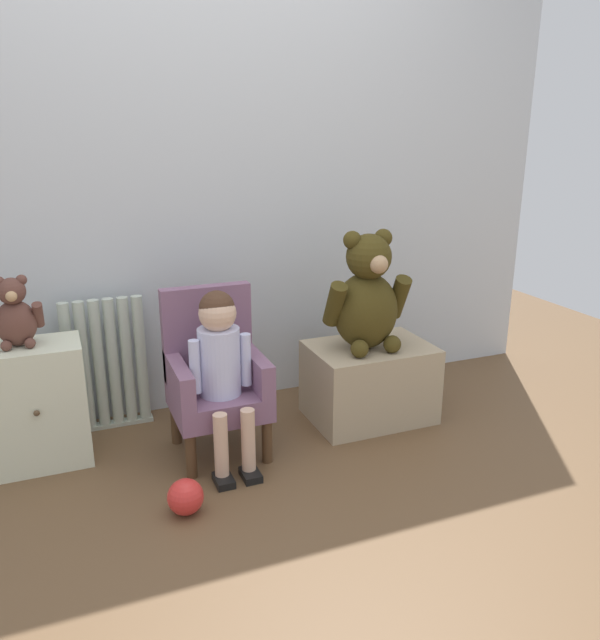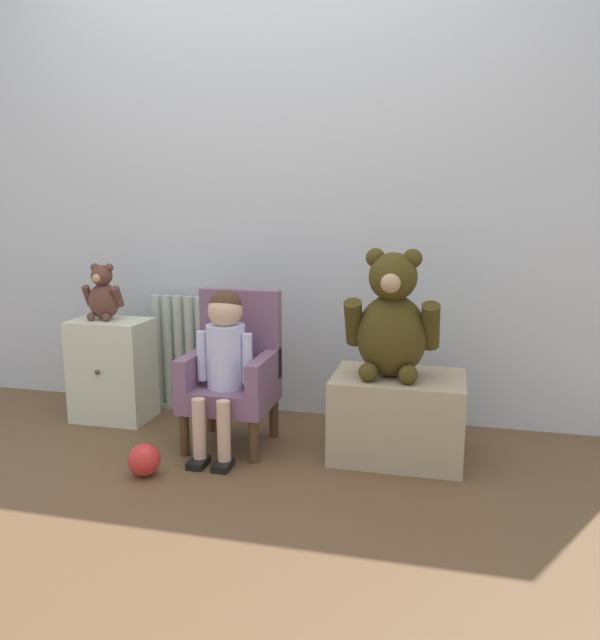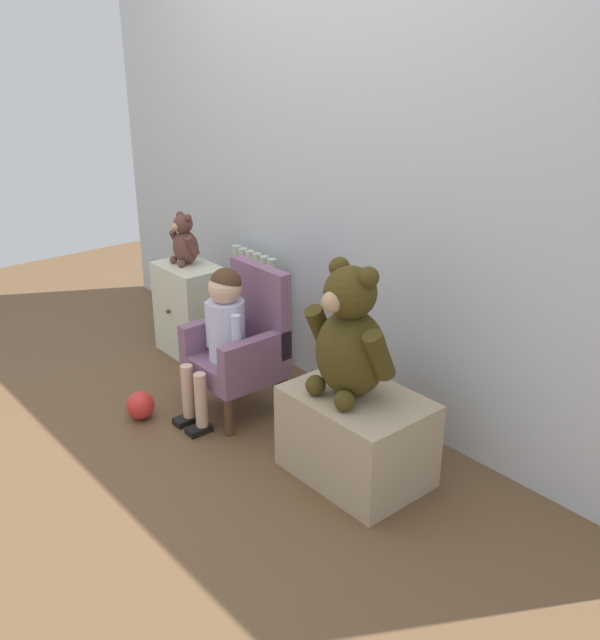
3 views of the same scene
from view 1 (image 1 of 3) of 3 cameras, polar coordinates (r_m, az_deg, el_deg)
ground_plane at (r=2.32m, az=-2.53°, el=-17.86°), size 6.00×6.00×0.00m
back_wall at (r=2.96m, az=-10.17°, el=14.41°), size 3.80×0.05×2.40m
radiator at (r=2.96m, az=-17.28°, el=-3.96°), size 0.37×0.05×0.61m
small_dresser at (r=2.76m, az=-22.88°, el=-7.15°), size 0.38×0.28×0.51m
child_armchair at (r=2.66m, az=-7.78°, el=-5.09°), size 0.38×0.37×0.70m
child_figure at (r=2.51m, az=-7.27°, el=-3.10°), size 0.25×0.35×0.72m
low_bench at (r=2.98m, az=6.34°, el=-5.64°), size 0.56×0.40×0.36m
large_teddy_bear at (r=2.81m, az=6.13°, el=2.04°), size 0.40×0.28×0.54m
small_teddy_bear at (r=2.65m, az=-24.61°, el=0.39°), size 0.20×0.14×0.28m
toy_ball at (r=2.36m, az=-10.43°, el=-15.61°), size 0.13×0.13×0.13m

